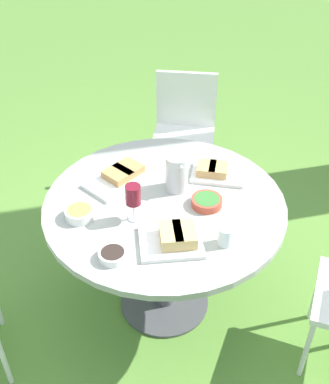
% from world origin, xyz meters
% --- Properties ---
extents(ground_plane, '(40.00, 40.00, 0.00)m').
position_xyz_m(ground_plane, '(0.00, 0.00, 0.00)').
color(ground_plane, '#5B8C38').
extents(dining_table, '(1.22, 1.22, 0.77)m').
position_xyz_m(dining_table, '(0.00, 0.00, 0.65)').
color(dining_table, '#4C4C51').
rests_on(dining_table, ground_plane).
extents(chair_near_right, '(0.56, 0.57, 0.89)m').
position_xyz_m(chair_near_right, '(-1.11, 0.49, 0.52)').
color(chair_near_right, white).
rests_on(chair_near_right, ground_plane).
extents(water_pitcher, '(0.13, 0.12, 0.20)m').
position_xyz_m(water_pitcher, '(-0.09, 0.09, 0.87)').
color(water_pitcher, silver).
rests_on(water_pitcher, dining_table).
extents(wine_glass, '(0.07, 0.07, 0.20)m').
position_xyz_m(wine_glass, '(0.08, -0.18, 0.91)').
color(wine_glass, silver).
rests_on(wine_glass, dining_table).
extents(platter_bread_main, '(0.35, 0.40, 0.06)m').
position_xyz_m(platter_bread_main, '(-0.25, -0.17, 0.80)').
color(platter_bread_main, white).
rests_on(platter_bread_main, dining_table).
extents(platter_charcuterie, '(0.29, 0.33, 0.06)m').
position_xyz_m(platter_charcuterie, '(-0.13, 0.32, 0.80)').
color(platter_charcuterie, white).
rests_on(platter_charcuterie, dining_table).
extents(platter_sandwich_side, '(0.28, 0.32, 0.08)m').
position_xyz_m(platter_sandwich_side, '(0.30, -0.04, 0.81)').
color(platter_sandwich_side, white).
rests_on(platter_sandwich_side, dining_table).
extents(bowl_fries, '(0.14, 0.14, 0.05)m').
position_xyz_m(bowl_fries, '(0.00, -0.43, 0.80)').
color(bowl_fries, white).
rests_on(bowl_fries, dining_table).
extents(bowl_salad, '(0.15, 0.15, 0.04)m').
position_xyz_m(bowl_salad, '(0.09, 0.19, 0.80)').
color(bowl_salad, '#B74733').
rests_on(bowl_salad, dining_table).
extents(bowl_olives, '(0.13, 0.13, 0.04)m').
position_xyz_m(bowl_olives, '(0.31, -0.33, 0.80)').
color(bowl_olives, white).
rests_on(bowl_olives, dining_table).
extents(cup_water_near, '(0.07, 0.07, 0.09)m').
position_xyz_m(cup_water_near, '(0.37, 0.17, 0.82)').
color(cup_water_near, silver).
rests_on(cup_water_near, dining_table).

